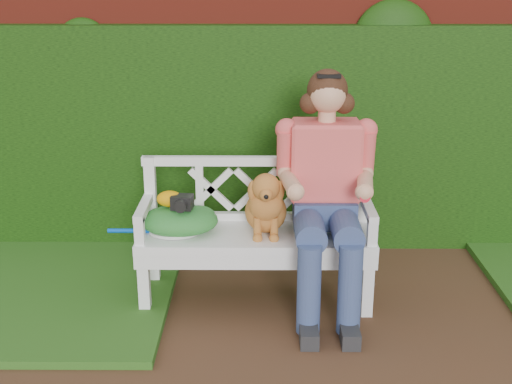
{
  "coord_description": "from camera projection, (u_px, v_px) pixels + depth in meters",
  "views": [
    {
      "loc": [
        -0.51,
        -3.34,
        2.12
      ],
      "look_at": [
        -0.54,
        0.74,
        0.75
      ],
      "focal_mm": 48.0,
      "sensor_mm": 36.0,
      "label": 1
    }
  ],
  "objects": [
    {
      "name": "ground",
      "position": [
        351.0,
        361.0,
        3.84
      ],
      "size": [
        60.0,
        60.0,
        0.0
      ],
      "primitive_type": "plane",
      "color": "#4B301E"
    },
    {
      "name": "dog",
      "position": [
        266.0,
        201.0,
        4.31
      ],
      "size": [
        0.31,
        0.41,
        0.43
      ],
      "primitive_type": null,
      "rotation": [
        0.0,
        0.0,
        -0.07
      ],
      "color": "olive",
      "rests_on": "garden_bench"
    },
    {
      "name": "baseball_glove",
      "position": [
        170.0,
        199.0,
        4.33
      ],
      "size": [
        0.19,
        0.16,
        0.1
      ],
      "primitive_type": "ellipsoid",
      "rotation": [
        0.0,
        0.0,
        0.29
      ],
      "color": "orange",
      "rests_on": "green_bag"
    },
    {
      "name": "garden_bench",
      "position": [
        256.0,
        266.0,
        4.47
      ],
      "size": [
        1.61,
        0.69,
        0.48
      ],
      "primitive_type": null,
      "rotation": [
        0.0,
        0.0,
        0.06
      ],
      "color": "white",
      "rests_on": "ground"
    },
    {
      "name": "ivy_hedge",
      "position": [
        328.0,
        140.0,
        5.16
      ],
      "size": [
        10.0,
        0.18,
        1.7
      ],
      "primitive_type": "cube",
      "color": "#23580E",
      "rests_on": "ground"
    },
    {
      "name": "green_bag",
      "position": [
        179.0,
        220.0,
        4.36
      ],
      "size": [
        0.57,
        0.48,
        0.17
      ],
      "primitive_type": null,
      "rotation": [
        0.0,
        0.0,
        0.22
      ],
      "color": "green",
      "rests_on": "garden_bench"
    },
    {
      "name": "camera_item",
      "position": [
        182.0,
        202.0,
        4.3
      ],
      "size": [
        0.14,
        0.12,
        0.09
      ],
      "primitive_type": "cube",
      "rotation": [
        0.0,
        0.0,
        -0.14
      ],
      "color": "black",
      "rests_on": "green_bag"
    },
    {
      "name": "tennis_racket",
      "position": [
        170.0,
        231.0,
        4.37
      ],
      "size": [
        0.67,
        0.43,
        0.03
      ],
      "primitive_type": null,
      "rotation": [
        0.0,
        0.0,
        0.3
      ],
      "color": "white",
      "rests_on": "garden_bench"
    },
    {
      "name": "brick_wall",
      "position": [
        326.0,
        102.0,
        5.29
      ],
      "size": [
        10.0,
        0.3,
        2.2
      ],
      "primitive_type": "cube",
      "color": "maroon",
      "rests_on": "ground"
    },
    {
      "name": "seated_woman",
      "position": [
        325.0,
        190.0,
        4.28
      ],
      "size": [
        0.92,
        1.04,
        1.55
      ],
      "primitive_type": null,
      "rotation": [
        0.0,
        0.0,
        -0.35
      ],
      "color": "#F23032",
      "rests_on": "ground"
    }
  ]
}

